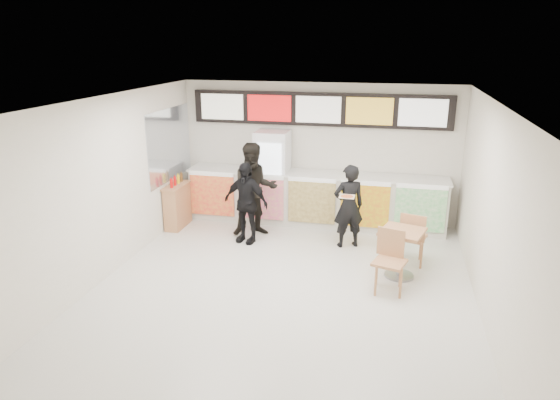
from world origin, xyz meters
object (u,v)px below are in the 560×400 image
(customer_mid, at_px, (246,203))
(cafe_table, at_px, (401,245))
(condiment_ledge, at_px, (178,205))
(drinks_fridge, at_px, (272,177))
(customer_left, at_px, (255,190))
(customer_main, at_px, (349,206))
(service_counter, at_px, (314,199))

(customer_mid, height_order, cafe_table, customer_mid)
(cafe_table, distance_m, condiment_ledge, 4.86)
(condiment_ledge, bearing_deg, drinks_fridge, 24.06)
(customer_left, height_order, customer_mid, customer_left)
(drinks_fridge, xyz_separation_m, cafe_table, (2.77, -2.23, -0.42))
(customer_main, relative_size, condiment_ledge, 1.47)
(drinks_fridge, bearing_deg, customer_mid, -99.30)
(service_counter, xyz_separation_m, drinks_fridge, (-0.93, 0.02, 0.43))
(customer_mid, xyz_separation_m, cafe_table, (2.98, -0.92, -0.23))
(customer_mid, bearing_deg, drinks_fridge, 94.64)
(cafe_table, xyz_separation_m, condiment_ledge, (-4.65, 1.39, -0.10))
(customer_main, xyz_separation_m, customer_left, (-1.92, 0.20, 0.14))
(drinks_fridge, relative_size, condiment_ledge, 1.80)
(cafe_table, bearing_deg, condiment_ledge, -179.89)
(service_counter, height_order, drinks_fridge, drinks_fridge)
(service_counter, xyz_separation_m, customer_left, (-1.08, -0.89, 0.39))
(customer_main, bearing_deg, cafe_table, 107.29)
(condiment_ledge, bearing_deg, customer_left, -2.18)
(drinks_fridge, distance_m, condiment_ledge, 2.13)
(customer_left, bearing_deg, customer_mid, -122.69)
(condiment_ledge, bearing_deg, cafe_table, -16.67)
(drinks_fridge, height_order, customer_main, drinks_fridge)
(service_counter, height_order, customer_mid, customer_mid)
(customer_main, xyz_separation_m, customer_mid, (-1.98, -0.21, -0.01))
(drinks_fridge, distance_m, customer_main, 2.09)
(customer_left, bearing_deg, service_counter, 16.22)
(customer_mid, height_order, condiment_ledge, customer_mid)
(service_counter, height_order, cafe_table, service_counter)
(service_counter, relative_size, customer_main, 3.40)
(service_counter, xyz_separation_m, condiment_ledge, (-2.82, -0.83, -0.10))
(customer_main, bearing_deg, customer_mid, -18.30)
(service_counter, distance_m, drinks_fridge, 1.03)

